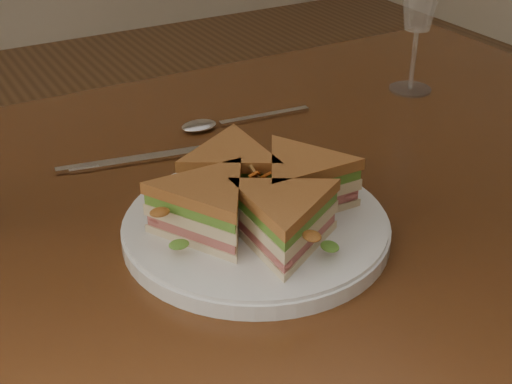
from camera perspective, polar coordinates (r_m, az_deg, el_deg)
table at (r=0.84m, az=0.82°, el=-6.14°), size 1.20×0.80×0.75m
plate at (r=0.71m, az=0.00°, el=-2.93°), size 0.27×0.27×0.02m
sandwich_wedges at (r=0.69m, az=0.00°, el=-0.36°), size 0.23×0.23×0.06m
crisps_mound at (r=0.70m, az=0.00°, el=-0.64°), size 0.09×0.09×0.05m
spoon at (r=0.95m, az=-3.28°, el=5.47°), size 0.18×0.04×0.01m
knife at (r=0.87m, az=-9.20°, el=2.58°), size 0.21×0.05×0.00m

